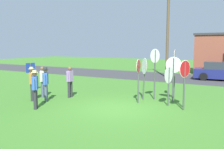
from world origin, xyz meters
The scene contains 18 objects.
ground_plane centered at (0.00, 0.00, 0.00)m, with size 80.00×80.00×0.00m, color #3D7528.
street_asphalt centered at (0.00, 11.96, 0.00)m, with size 60.00×6.40×0.01m, color #38383A.
utility_pole centered at (-1.07, 11.76, 4.43)m, with size 1.80×0.24×8.49m.
parked_car_on_street centered at (3.35, 12.20, 0.69)m, with size 4.37×2.15×1.51m.
stop_sign_rear_right centered at (1.84, 2.63, 1.56)m, with size 0.80×0.07×2.27m.
stop_sign_low_front centered at (1.86, 1.71, 1.27)m, with size 0.17×0.79×1.87m.
stop_sign_leaning_left centered at (1.71, 3.37, 1.76)m, with size 0.10×0.68×2.63m.
stop_sign_rear_left centered at (0.41, 2.36, 1.51)m, with size 0.56×0.69×2.19m.
stop_sign_far_back centered at (2.58, 1.73, 1.28)m, with size 0.24×0.67×1.90m.
stop_sign_leaning_right centered at (0.41, 1.56, 1.46)m, with size 0.10×0.67×2.17m.
stop_sign_tallest centered at (2.68, 1.28, 1.51)m, with size 0.30×0.71×2.20m.
stop_sign_nearest centered at (0.86, 2.70, 1.80)m, with size 0.28×0.68×2.66m.
person_with_sunhat centered at (-3.35, 0.98, 0.95)m, with size 0.25×0.57×1.69m.
person_near_signs centered at (-4.70, 0.31, 0.95)m, with size 0.38×0.49×1.69m.
person_in_blue centered at (-4.56, -0.58, 0.98)m, with size 0.40×0.46×1.74m.
person_holding_notes centered at (-3.80, -0.37, 0.98)m, with size 0.39×0.49×1.74m.
person_on_left centered at (-3.18, -1.67, 0.98)m, with size 0.39×0.48×1.74m.
info_panel_leftmost centered at (-6.62, 1.25, 1.21)m, with size 0.15×0.59×1.76m.
Camera 1 is at (4.83, -9.19, 2.81)m, focal length 38.32 mm.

